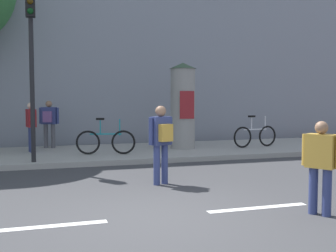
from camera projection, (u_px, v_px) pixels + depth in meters
name	position (u px, v px, depth m)	size (l,w,h in m)	color
ground_plane	(159.00, 217.00, 6.40)	(80.00, 80.00, 0.00)	#38383A
sidewalk_curb	(98.00, 154.00, 13.06)	(36.00, 4.00, 0.15)	#9E9B93
lane_markings	(159.00, 216.00, 6.40)	(25.80, 0.16, 0.01)	silver
building_backdrop	(81.00, 30.00, 17.51)	(36.00, 5.00, 9.44)	gray
traffic_light	(31.00, 46.00, 10.62)	(0.24, 0.45, 4.48)	black
poster_column	(183.00, 105.00, 13.84)	(0.90, 0.90, 2.85)	gray
pedestrian_tallest	(321.00, 161.00, 6.44)	(0.43, 0.54, 1.48)	navy
pedestrian_in_light_jacket	(161.00, 138.00, 8.72)	(0.56, 0.47, 1.67)	navy
pedestrian_with_backpack	(49.00, 120.00, 13.91)	(0.64, 0.48, 1.59)	#4C4C51
pedestrian_in_red_top	(31.00, 123.00, 12.85)	(0.33, 0.62, 1.55)	navy
bicycle_leaning	(106.00, 141.00, 12.36)	(1.73, 0.47, 1.09)	black
bicycle_upright	(255.00, 136.00, 14.21)	(1.76, 0.32, 1.09)	black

